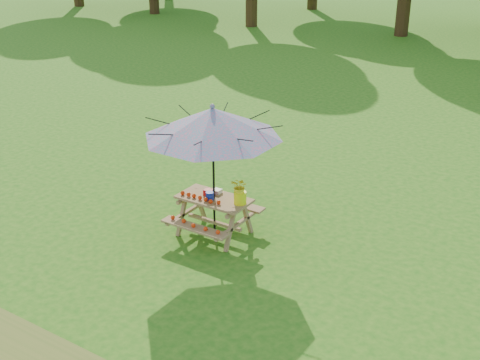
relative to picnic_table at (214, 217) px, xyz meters
The scene contains 6 objects.
ground 1.42m from the picnic_table, 127.62° to the right, with size 120.00×120.00×0.00m, color #226713.
picnic_table is the anchor object (origin of this frame).
patio_umbrella 1.62m from the picnic_table, 84.81° to the left, with size 2.91×2.91×2.25m.
produce_bins 0.40m from the picnic_table, 169.50° to the left, with size 0.25×0.40×0.13m.
tomatoes_row 0.44m from the picnic_table, 130.20° to the right, with size 0.77×0.13×0.07m, color red, non-canonical shape.
flower_bucket 0.75m from the picnic_table, ahead, with size 0.27×0.24×0.44m.
Camera 1 is at (5.99, -6.18, 4.79)m, focal length 45.00 mm.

